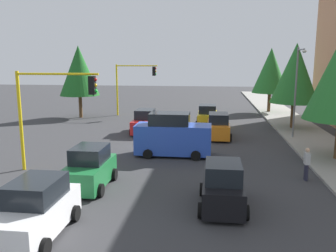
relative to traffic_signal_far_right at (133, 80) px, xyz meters
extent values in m
plane|color=#353538|center=(14.00, 5.69, -3.97)|extent=(120.00, 120.00, 0.00)
cube|color=gray|center=(9.00, 16.19, -3.90)|extent=(80.00, 4.00, 0.15)
cube|color=silver|center=(26.30, 2.69, -3.96)|extent=(2.20, 0.36, 0.01)
cone|color=silver|center=(25.00, 2.69, -3.96)|extent=(0.01, 1.10, 1.10)
cylinder|color=yellow|center=(0.00, -1.81, -1.17)|extent=(0.18, 0.18, 5.61)
cylinder|color=yellow|center=(0.00, 0.44, 1.48)|extent=(0.12, 4.50, 0.12)
cube|color=black|center=(0.00, 2.33, 0.90)|extent=(0.36, 0.32, 0.96)
sphere|color=red|center=(0.00, 2.51, 1.20)|extent=(0.18, 0.18, 0.18)
sphere|color=yellow|center=(0.00, 2.51, 0.90)|extent=(0.18, 0.18, 0.18)
sphere|color=green|center=(0.00, 2.51, 0.60)|extent=(0.18, 0.18, 0.18)
cylinder|color=yellow|center=(20.00, -1.81, -1.23)|extent=(0.18, 0.18, 5.48)
cylinder|color=yellow|center=(20.00, 0.44, 1.36)|extent=(0.12, 4.50, 0.12)
cube|color=black|center=(20.00, 2.33, 0.78)|extent=(0.36, 0.32, 0.96)
sphere|color=red|center=(20.00, 2.51, 1.08)|extent=(0.18, 0.18, 0.18)
sphere|color=yellow|center=(20.00, 2.51, 0.78)|extent=(0.18, 0.18, 0.18)
sphere|color=green|center=(20.00, 2.51, 0.48)|extent=(0.18, 0.18, 0.18)
cylinder|color=slate|center=(10.00, 14.89, -0.47)|extent=(0.14, 0.14, 7.00)
cylinder|color=slate|center=(10.90, 14.89, 2.83)|extent=(1.80, 0.10, 0.10)
ellipsoid|color=silver|center=(11.80, 14.89, 2.68)|extent=(0.56, 0.28, 0.20)
cylinder|color=brown|center=(2.00, -5.31, -2.68)|extent=(0.36, 0.36, 2.58)
cone|color=#1E6023|center=(2.00, -5.31, 1.00)|extent=(4.13, 4.13, 5.17)
cylinder|color=brown|center=(-4.00, 15.19, -2.70)|extent=(0.36, 0.36, 2.55)
cone|color=#28752D|center=(-4.00, 15.19, 0.92)|extent=(4.07, 4.07, 5.09)
cylinder|color=brown|center=(6.00, 15.69, -2.69)|extent=(0.36, 0.36, 2.57)
cone|color=#28752D|center=(6.00, 15.69, 0.97)|extent=(4.11, 4.11, 5.14)
cube|color=blue|center=(16.00, 6.17, -2.88)|extent=(1.90, 4.80, 1.85)
cube|color=black|center=(16.00, 5.93, -1.58)|extent=(1.67, 2.50, 0.76)
cylinder|color=black|center=(14.99, 7.66, -3.67)|extent=(0.20, 0.60, 0.60)
cylinder|color=black|center=(17.01, 7.66, -3.67)|extent=(0.20, 0.60, 0.60)
cylinder|color=black|center=(14.99, 4.68, -3.67)|extent=(0.20, 0.60, 0.60)
cylinder|color=black|center=(17.01, 4.68, -3.67)|extent=(0.20, 0.60, 0.60)
cube|color=black|center=(23.81, 9.08, -3.28)|extent=(3.63, 1.63, 1.05)
cube|color=black|center=(23.99, 9.08, -2.38)|extent=(1.89, 1.44, 0.76)
cylinder|color=black|center=(22.68, 8.20, -3.67)|extent=(0.60, 0.20, 0.60)
cylinder|color=black|center=(22.68, 9.95, -3.67)|extent=(0.60, 0.20, 0.60)
cylinder|color=black|center=(24.93, 8.20, -3.67)|extent=(0.60, 0.20, 0.60)
cylinder|color=black|center=(24.93, 9.95, -3.67)|extent=(0.60, 0.20, 0.60)
cube|color=red|center=(9.18, 3.01, -3.28)|extent=(4.02, 1.66, 1.05)
cube|color=black|center=(8.98, 3.01, -2.38)|extent=(2.09, 1.46, 0.76)
cylinder|color=black|center=(10.43, 3.90, -3.67)|extent=(0.60, 0.20, 0.60)
cylinder|color=black|center=(10.43, 2.12, -3.67)|extent=(0.60, 0.20, 0.60)
cylinder|color=black|center=(7.94, 3.90, -3.67)|extent=(0.60, 0.20, 0.60)
cylinder|color=black|center=(7.94, 2.12, -3.67)|extent=(0.60, 0.20, 0.60)
cube|color=#1E7238|center=(22.21, 2.78, -3.28)|extent=(3.66, 1.71, 1.05)
cube|color=black|center=(22.03, 2.78, -2.38)|extent=(1.90, 1.50, 0.76)
cylinder|color=black|center=(23.35, 3.69, -3.67)|extent=(0.60, 0.20, 0.60)
cylinder|color=black|center=(23.35, 1.87, -3.67)|extent=(0.60, 0.20, 0.60)
cylinder|color=black|center=(21.08, 3.69, -3.67)|extent=(0.60, 0.20, 0.60)
cylinder|color=black|center=(21.08, 1.87, -3.67)|extent=(0.60, 0.20, 0.60)
cube|color=orange|center=(10.26, 9.11, -3.28)|extent=(4.13, 1.68, 1.05)
cube|color=black|center=(10.47, 9.11, -2.38)|extent=(2.15, 1.48, 0.76)
cylinder|color=black|center=(8.98, 8.21, -3.67)|extent=(0.60, 0.20, 0.60)
cylinder|color=black|center=(8.98, 10.01, -3.67)|extent=(0.60, 0.20, 0.60)
cylinder|color=black|center=(11.54, 8.21, -3.67)|extent=(0.60, 0.20, 0.60)
cylinder|color=black|center=(11.54, 10.01, -3.67)|extent=(0.60, 0.20, 0.60)
cube|color=yellow|center=(5.06, 8.19, -3.28)|extent=(3.93, 1.74, 1.05)
cube|color=black|center=(5.26, 8.19, -2.38)|extent=(2.04, 1.53, 0.76)
cylinder|color=black|center=(3.84, 7.26, -3.67)|extent=(0.60, 0.20, 0.60)
cylinder|color=black|center=(3.84, 9.12, -3.67)|extent=(0.60, 0.20, 0.60)
cylinder|color=black|center=(6.28, 7.26, -3.67)|extent=(0.60, 0.20, 0.60)
cylinder|color=black|center=(6.28, 9.12, -3.67)|extent=(0.60, 0.20, 0.60)
cube|color=white|center=(27.06, 2.55, -3.28)|extent=(4.06, 1.76, 1.05)
cube|color=black|center=(26.86, 2.55, -2.38)|extent=(2.11, 1.55, 0.76)
cylinder|color=black|center=(28.32, 3.49, -3.67)|extent=(0.60, 0.20, 0.60)
cylinder|color=black|center=(25.80, 3.49, -3.67)|extent=(0.60, 0.20, 0.60)
cylinder|color=black|center=(25.80, 1.61, -3.67)|extent=(0.60, 0.20, 0.60)
cylinder|color=#262638|center=(20.01, 13.40, -3.55)|extent=(0.16, 0.16, 0.85)
cylinder|color=#262638|center=(19.81, 13.40, -3.55)|extent=(0.16, 0.16, 0.85)
cube|color=#B2B2B2|center=(19.91, 13.40, -2.82)|extent=(0.40, 0.24, 0.60)
sphere|color=tan|center=(19.91, 13.40, -2.38)|extent=(0.22, 0.22, 0.22)
camera|label=1|loc=(37.82, 8.53, 2.06)|focal=37.64mm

